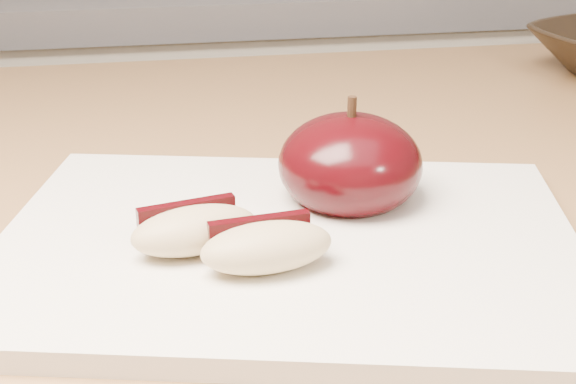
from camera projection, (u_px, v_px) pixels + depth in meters
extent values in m
cube|color=silver|center=(255.00, 262.00, 1.36)|extent=(2.40, 0.60, 0.90)
cube|color=olive|center=(391.00, 192.00, 0.56)|extent=(1.64, 0.64, 0.04)
cube|color=silver|center=(288.00, 246.00, 0.42)|extent=(0.35, 0.29, 0.01)
ellipsoid|color=black|center=(350.00, 164.00, 0.46)|extent=(0.11, 0.11, 0.06)
cylinder|color=black|center=(352.00, 107.00, 0.45)|extent=(0.01, 0.01, 0.01)
ellipsoid|color=tan|center=(195.00, 230.00, 0.40)|extent=(0.07, 0.04, 0.02)
cube|color=black|center=(187.00, 221.00, 0.41)|extent=(0.05, 0.02, 0.02)
ellipsoid|color=tan|center=(267.00, 247.00, 0.38)|extent=(0.07, 0.04, 0.02)
cube|color=black|center=(259.00, 237.00, 0.40)|extent=(0.05, 0.01, 0.02)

